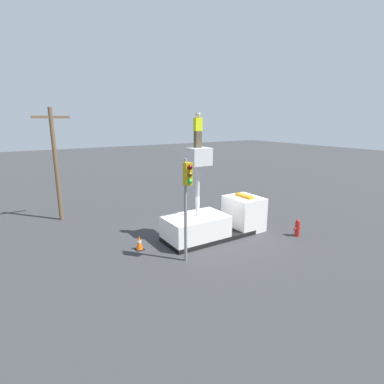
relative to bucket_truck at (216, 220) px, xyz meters
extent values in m
plane|color=#38383A|center=(-0.45, 0.00, -0.96)|extent=(120.00, 120.00, 0.00)
cube|color=black|center=(-0.45, 0.00, -0.84)|extent=(5.16, 2.20, 0.24)
cube|color=white|center=(-1.35, 0.00, -0.25)|extent=(3.37, 2.14, 1.42)
cube|color=white|center=(2.13, 0.00, 0.04)|extent=(1.79, 2.14, 2.01)
cube|color=black|center=(3.03, 0.00, 0.44)|extent=(0.03, 1.82, 0.80)
cube|color=orange|center=(2.13, 0.00, 1.11)|extent=(0.36, 1.28, 0.14)
cylinder|color=silver|center=(-1.24, 0.00, 1.90)|extent=(0.22, 0.22, 2.89)
cube|color=silver|center=(-1.24, 0.00, 3.69)|extent=(1.13, 1.13, 0.90)
cube|color=brown|center=(-1.24, 0.00, 4.56)|extent=(0.34, 0.26, 0.84)
cube|color=#D1E519|center=(-1.24, 0.00, 5.31)|extent=(0.40, 0.26, 0.66)
sphere|color=beige|center=(-1.24, 0.00, 5.76)|extent=(0.23, 0.23, 0.23)
cylinder|color=white|center=(-1.24, 0.00, 5.85)|extent=(0.26, 0.26, 0.09)
cylinder|color=gray|center=(-3.04, -1.76, 1.47)|extent=(0.14, 0.14, 4.86)
cube|color=#B79314|center=(-3.04, -1.97, 3.25)|extent=(0.34, 0.28, 1.00)
sphere|color=#490707|center=(-3.04, -2.15, 3.56)|extent=(0.22, 0.22, 0.22)
sphere|color=#503C07|center=(-3.04, -2.15, 3.25)|extent=(0.22, 0.22, 0.22)
sphere|color=green|center=(-3.04, -2.15, 2.94)|extent=(0.22, 0.22, 0.22)
cylinder|color=#B2231E|center=(3.94, -2.54, -0.56)|extent=(0.29, 0.29, 0.81)
sphere|color=#B2231E|center=(3.94, -2.54, -0.09)|extent=(0.24, 0.24, 0.24)
cylinder|color=#B2231E|center=(3.74, -2.54, -0.48)|extent=(0.12, 0.11, 0.11)
cylinder|color=#B2231E|center=(4.15, -2.54, -0.48)|extent=(0.12, 0.11, 0.11)
cube|color=black|center=(-4.41, 0.58, -0.95)|extent=(0.44, 0.44, 0.03)
cone|color=orange|center=(-4.41, 0.58, -0.57)|extent=(0.37, 0.37, 0.78)
cylinder|color=white|center=(-4.41, 0.58, -0.54)|extent=(0.19, 0.19, 0.11)
cylinder|color=brown|center=(-6.98, 7.83, 2.67)|extent=(0.26, 0.26, 7.26)
cube|color=brown|center=(-6.98, 7.83, 5.70)|extent=(2.20, 0.16, 0.16)
camera|label=1|loc=(-9.76, -12.95, 5.55)|focal=28.00mm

